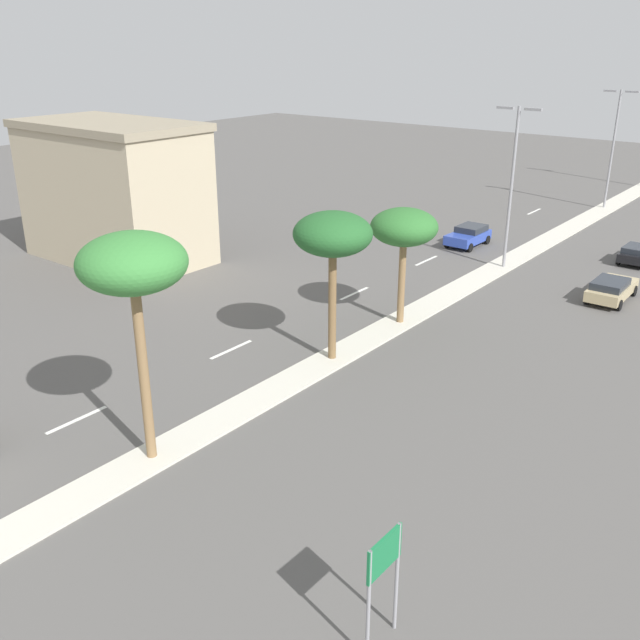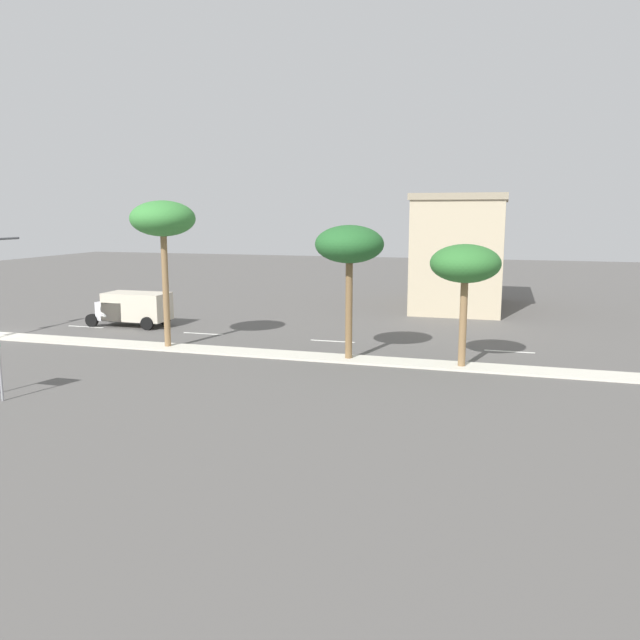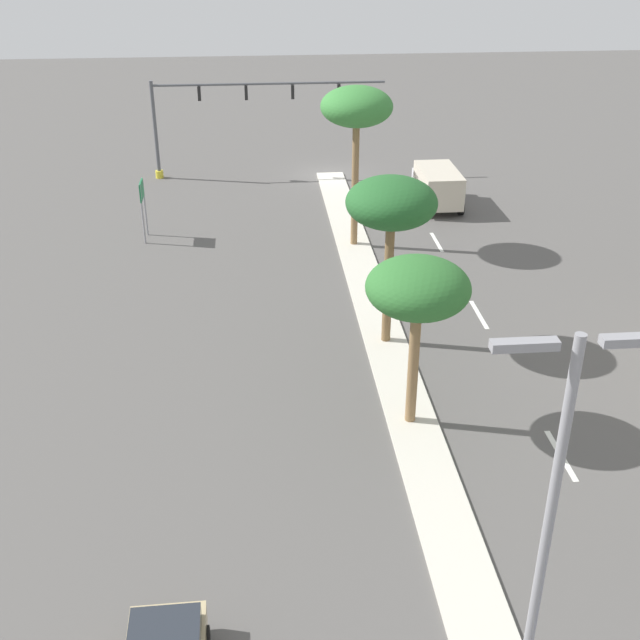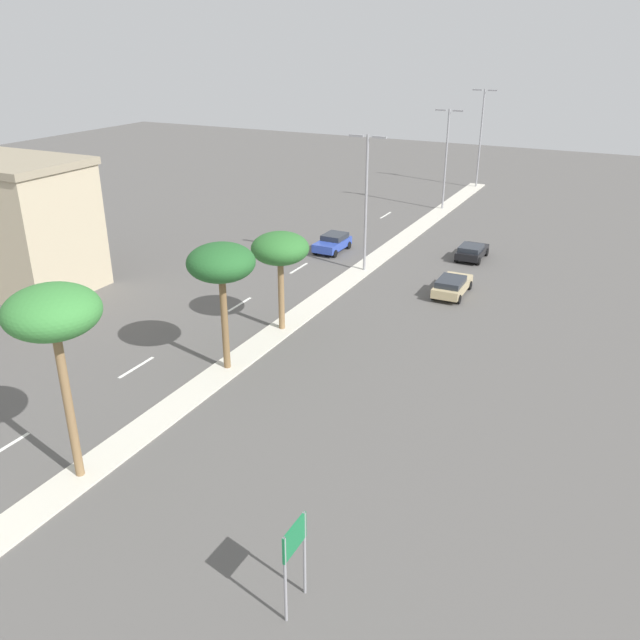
% 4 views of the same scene
% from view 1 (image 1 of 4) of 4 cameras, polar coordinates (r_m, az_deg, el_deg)
% --- Properties ---
extents(ground_plane, '(160.00, 160.00, 0.00)m').
position_cam_1_polar(ground_plane, '(39.12, 6.89, 0.07)').
color(ground_plane, '#565451').
extents(median_curb, '(1.80, 78.65, 0.12)m').
position_cam_1_polar(median_curb, '(46.38, 12.58, 3.29)').
color(median_curb, beige).
rests_on(median_curb, ground).
extents(lane_stripe_near, '(0.20, 2.80, 0.01)m').
position_cam_1_polar(lane_stripe_near, '(30.54, -18.92, -7.58)').
color(lane_stripe_near, silver).
rests_on(lane_stripe_near, ground).
extents(lane_stripe_leading, '(0.20, 2.80, 0.01)m').
position_cam_1_polar(lane_stripe_leading, '(35.36, -7.14, -2.37)').
color(lane_stripe_leading, silver).
rests_on(lane_stripe_leading, ground).
extents(lane_stripe_mid, '(0.20, 2.80, 0.01)m').
position_cam_1_polar(lane_stripe_mid, '(42.77, 2.77, 2.14)').
color(lane_stripe_mid, silver).
rests_on(lane_stripe_mid, ground).
extents(lane_stripe_left, '(0.20, 2.80, 0.01)m').
position_cam_1_polar(lane_stripe_left, '(49.65, 8.53, 4.74)').
color(lane_stripe_left, silver).
rests_on(lane_stripe_left, ground).
extents(lane_stripe_inboard, '(0.20, 2.80, 0.01)m').
position_cam_1_polar(lane_stripe_inboard, '(55.15, 11.91, 6.23)').
color(lane_stripe_inboard, silver).
rests_on(lane_stripe_inboard, ground).
extents(lane_stripe_far, '(0.20, 2.80, 0.01)m').
position_cam_1_polar(lane_stripe_far, '(66.10, 16.80, 8.33)').
color(lane_stripe_far, silver).
rests_on(lane_stripe_far, ground).
extents(directional_road_sign, '(0.10, 1.41, 3.31)m').
position_cam_1_polar(directional_road_sign, '(18.33, 5.15, -19.21)').
color(directional_road_sign, gray).
rests_on(directional_road_sign, ground).
extents(commercial_building, '(12.83, 7.19, 9.27)m').
position_cam_1_polar(commercial_building, '(50.50, -16.14, 9.86)').
color(commercial_building, tan).
rests_on(commercial_building, ground).
extents(palm_tree_leading, '(3.67, 3.67, 8.38)m').
position_cam_1_polar(palm_tree_leading, '(24.17, -14.81, 4.18)').
color(palm_tree_leading, olive).
rests_on(palm_tree_leading, median_curb).
extents(palm_tree_outboard, '(3.61, 3.61, 7.07)m').
position_cam_1_polar(palm_tree_outboard, '(31.94, 1.03, 6.77)').
color(palm_tree_outboard, brown).
rests_on(palm_tree_outboard, median_curb).
extents(palm_tree_left, '(3.49, 3.49, 6.17)m').
position_cam_1_polar(palm_tree_left, '(36.87, 6.76, 7.31)').
color(palm_tree_left, olive).
rests_on(palm_tree_left, median_curb).
extents(street_lamp_mid, '(2.90, 0.24, 10.29)m').
position_cam_1_polar(street_lamp_mid, '(47.61, 15.19, 11.07)').
color(street_lamp_mid, gray).
rests_on(street_lamp_mid, median_curb).
extents(street_lamp_front, '(2.90, 0.24, 10.09)m').
position_cam_1_polar(street_lamp_front, '(68.35, 22.52, 13.19)').
color(street_lamp_front, gray).
rests_on(street_lamp_front, median_curb).
extents(sedan_blue_outboard, '(2.09, 3.91, 1.43)m').
position_cam_1_polar(sedan_blue_outboard, '(53.72, 11.83, 6.67)').
color(sedan_blue_outboard, '#2D47AD').
rests_on(sedan_blue_outboard, ground).
extents(sedan_black_near, '(2.02, 3.84, 1.26)m').
position_cam_1_polar(sedan_black_near, '(53.01, 24.22, 4.91)').
color(sedan_black_near, black).
rests_on(sedan_black_near, ground).
extents(sedan_tan_right, '(2.06, 4.39, 1.35)m').
position_cam_1_polar(sedan_tan_right, '(44.70, 22.35, 2.35)').
color(sedan_tan_right, tan).
rests_on(sedan_tan_right, ground).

